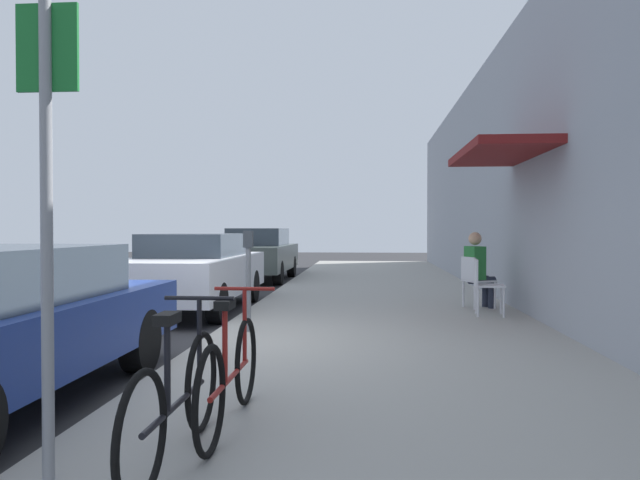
# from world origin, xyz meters

# --- Properties ---
(ground_plane) EXTENTS (60.00, 60.00, 0.00)m
(ground_plane) POSITION_xyz_m (0.00, 0.00, 0.00)
(ground_plane) COLOR #2D2D30
(sidewalk_slab) EXTENTS (4.50, 32.00, 0.12)m
(sidewalk_slab) POSITION_xyz_m (2.25, 2.00, 0.06)
(sidewalk_slab) COLOR #9E9B93
(sidewalk_slab) RESTS_ON ground_plane
(building_facade) EXTENTS (1.40, 32.00, 5.03)m
(building_facade) POSITION_xyz_m (4.64, 2.00, 2.52)
(building_facade) COLOR #999EA8
(building_facade) RESTS_ON ground_plane
(parked_car_1) EXTENTS (1.80, 4.40, 1.38)m
(parked_car_1) POSITION_xyz_m (-1.10, 3.35, 0.73)
(parked_car_1) COLOR silver
(parked_car_1) RESTS_ON ground_plane
(parked_car_2) EXTENTS (1.80, 4.40, 1.48)m
(parked_car_2) POSITION_xyz_m (-1.10, 9.68, 0.76)
(parked_car_2) COLOR #47514C
(parked_car_2) RESTS_ON ground_plane
(parking_meter) EXTENTS (0.12, 0.10, 1.32)m
(parking_meter) POSITION_xyz_m (0.45, 0.64, 0.89)
(parking_meter) COLOR slate
(parking_meter) RESTS_ON sidewalk_slab
(street_sign) EXTENTS (0.32, 0.06, 2.60)m
(street_sign) POSITION_xyz_m (0.40, -4.16, 1.64)
(street_sign) COLOR gray
(street_sign) RESTS_ON sidewalk_slab
(bicycle_0) EXTENTS (0.46, 1.71, 0.90)m
(bicycle_0) POSITION_xyz_m (0.91, -3.69, 0.48)
(bicycle_0) COLOR black
(bicycle_0) RESTS_ON sidewalk_slab
(bicycle_1) EXTENTS (0.46, 1.71, 0.90)m
(bicycle_1) POSITION_xyz_m (1.08, -3.06, 0.48)
(bicycle_1) COLOR black
(bicycle_1) RESTS_ON sidewalk_slab
(cafe_chair_0) EXTENTS (0.48, 0.48, 0.87)m
(cafe_chair_0) POSITION_xyz_m (3.82, 2.36, 0.62)
(cafe_chair_0) COLOR silver
(cafe_chair_0) RESTS_ON sidewalk_slab
(cafe_chair_1) EXTENTS (0.56, 0.56, 0.87)m
(cafe_chair_1) POSITION_xyz_m (3.82, 3.21, 0.62)
(cafe_chair_1) COLOR silver
(cafe_chair_1) RESTS_ON sidewalk_slab
(seated_patron_1) EXTENTS (0.51, 0.47, 1.29)m
(seated_patron_1) POSITION_xyz_m (3.88, 3.23, 0.82)
(seated_patron_1) COLOR #232838
(seated_patron_1) RESTS_ON sidewalk_slab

